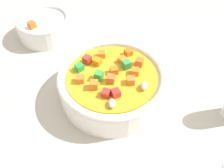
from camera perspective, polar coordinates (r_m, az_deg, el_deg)
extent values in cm
cube|color=#BAB2A0|center=(43.33, 0.00, -3.36)|extent=(140.00, 140.00, 2.00)
cylinder|color=white|center=(40.77, 0.00, -0.44)|extent=(18.69, 18.69, 4.68)
torus|color=white|center=(38.77, 0.00, 2.21)|extent=(18.80, 18.80, 1.23)
cylinder|color=gold|center=(38.89, 0.00, 2.04)|extent=(15.66, 15.66, 0.40)
cube|color=orange|center=(36.50, -4.54, -0.18)|extent=(1.69, 1.69, 1.32)
cube|color=green|center=(39.66, -8.22, 4.17)|extent=(1.58, 1.58, 1.18)
cube|color=green|center=(37.73, -3.30, 2.14)|extent=(1.44, 1.44, 1.46)
cube|color=green|center=(39.63, 3.62, 4.91)|extent=(1.75, 1.75, 1.47)
ellipsoid|color=beige|center=(34.26, -0.05, -4.89)|extent=(2.10, 1.87, 0.93)
cube|color=orange|center=(42.01, -2.61, 7.50)|extent=(1.74, 1.74, 0.97)
cube|color=orange|center=(38.82, 5.84, 3.18)|extent=(1.64, 1.64, 1.09)
cube|color=orange|center=(40.94, 2.25, 6.22)|extent=(1.62, 1.62, 0.98)
cube|color=red|center=(35.45, -1.56, -2.30)|extent=(1.44, 1.44, 1.03)
cube|color=red|center=(40.79, -6.28, 6.07)|extent=(1.35, 1.35, 1.34)
ellipsoid|color=beige|center=(36.88, 8.24, -0.15)|extent=(2.02, 1.59, 1.16)
cube|color=orange|center=(37.29, -0.31, 1.32)|extent=(1.61, 1.61, 1.27)
cube|color=orange|center=(37.75, -7.98, 1.26)|extent=(1.72, 1.72, 1.10)
cube|color=orange|center=(42.39, 4.45, 7.84)|extent=(1.74, 1.74, 1.00)
cube|color=orange|center=(36.97, 4.41, 0.46)|extent=(1.72, 1.72, 1.16)
cube|color=orange|center=(38.86, 0.21, 3.57)|extent=(1.78, 1.78, 1.11)
cube|color=red|center=(35.33, 0.93, -2.30)|extent=(1.77, 1.77, 1.20)
cube|color=orange|center=(40.45, -3.72, 5.67)|extent=(1.31, 1.31, 1.15)
cube|color=orange|center=(40.37, 6.85, 5.42)|extent=(1.47, 1.47, 1.31)
cylinder|color=white|center=(56.87, -16.51, 13.31)|extent=(12.18, 12.18, 4.19)
torus|color=white|center=(55.64, -17.04, 15.26)|extent=(12.30, 12.30, 0.97)
cube|color=orange|center=(53.62, -19.49, 13.85)|extent=(1.67, 1.67, 1.41)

